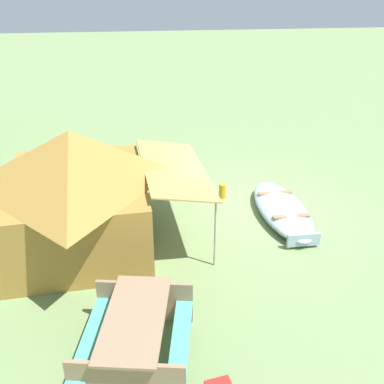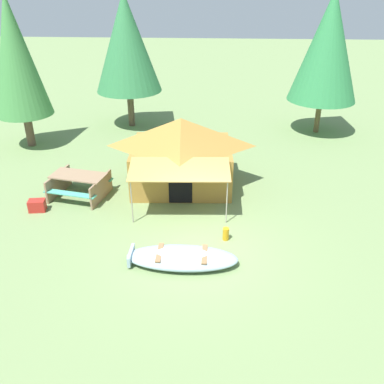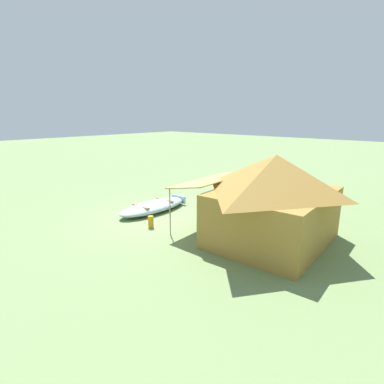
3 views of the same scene
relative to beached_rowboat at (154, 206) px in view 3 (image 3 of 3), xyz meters
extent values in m
plane|color=#708954|center=(0.42, 0.73, -0.19)|extent=(80.00, 80.00, 0.00)
ellipsoid|color=#93AFC0|center=(0.01, 0.00, -0.01)|extent=(2.92, 1.10, 0.37)
ellipsoid|color=#333D43|center=(0.01, 0.00, 0.02)|extent=(2.68, 0.97, 0.13)
cube|color=olive|center=(0.60, 0.00, 0.14)|extent=(0.14, 0.83, 0.04)
cube|color=olive|center=(-0.57, 0.00, 0.14)|extent=(0.14, 0.83, 0.04)
cube|color=#93AFC0|center=(-1.32, 0.01, 0.01)|extent=(0.08, 0.70, 0.28)
cube|color=olive|center=(-0.35, 4.56, 0.55)|extent=(3.49, 2.88, 1.48)
pyramid|color=olive|center=(-0.35, 4.56, 1.78)|extent=(3.77, 3.11, 0.98)
cube|color=black|center=(-0.28, 3.19, 0.43)|extent=(0.76, 0.07, 1.18)
cube|color=tan|center=(-0.25, 2.56, 1.34)|extent=(3.08, 1.43, 0.25)
cylinder|color=gray|center=(1.18, 2.09, 0.51)|extent=(0.04, 0.04, 1.41)
cylinder|color=gray|center=(-1.63, 1.94, 0.51)|extent=(0.04, 0.04, 1.41)
cube|color=#907256|center=(-3.71, 3.50, 0.58)|extent=(1.91, 1.18, 0.04)
cube|color=#4CAE93|center=(-3.83, 2.87, 0.23)|extent=(1.80, 0.61, 0.04)
cube|color=#4CAE93|center=(-3.58, 4.13, 0.23)|extent=(1.80, 0.61, 0.04)
cube|color=#907256|center=(-4.48, 3.66, 0.19)|extent=(0.37, 1.52, 0.76)
cube|color=#907256|center=(-2.93, 3.34, 0.19)|extent=(0.37, 1.52, 0.76)
cube|color=#B2251F|center=(-4.79, 2.46, 0.00)|extent=(0.55, 0.41, 0.38)
cylinder|color=orange|center=(1.16, 1.18, -0.01)|extent=(0.18, 0.18, 0.38)
camera|label=1|loc=(-8.32, 3.37, 4.83)|focal=39.89mm
camera|label=2|loc=(0.78, -8.82, 6.62)|focal=39.43mm
camera|label=3|loc=(7.08, 8.16, 3.28)|focal=28.39mm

